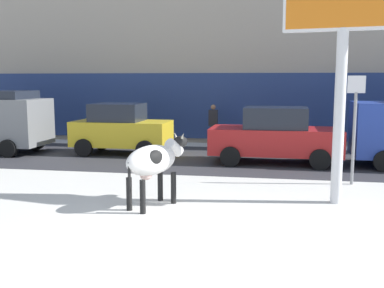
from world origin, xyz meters
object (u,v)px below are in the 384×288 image
Objects in this scene: car_yellow_hatchback at (121,129)px; street_sign at (355,121)px; billboard at (345,3)px; car_red_sedan at (275,136)px; pedestrian_near_billboard at (213,126)px; cow_holstein at (154,161)px.

street_sign reaches higher than car_yellow_hatchback.
car_yellow_hatchback is (-6.89, 5.64, -3.39)m from billboard.
billboard reaches higher than car_yellow_hatchback.
street_sign reaches higher than car_red_sedan.
car_yellow_hatchback is at bearing -144.54° from pedestrian_near_billboard.
billboard reaches higher than car_red_sedan.
street_sign reaches higher than cow_holstein.
billboard is 1.31× the size of car_red_sedan.
pedestrian_near_billboard is at bearing 126.76° from street_sign.
billboard is 1.97× the size of street_sign.
pedestrian_near_billboard reaches higher than cow_holstein.
car_yellow_hatchback is 2.04× the size of pedestrian_near_billboard.
cow_holstein is at bearing -65.69° from car_yellow_hatchback.
car_red_sedan is at bearing -52.40° from pedestrian_near_billboard.
car_yellow_hatchback is at bearing 153.94° from street_sign.
car_red_sedan is at bearing 105.63° from billboard.
car_yellow_hatchback is (-2.98, 6.61, -0.07)m from cow_holstein.
billboard is (3.90, 0.97, 3.31)m from cow_holstein.
cow_holstein is 0.44× the size of car_red_sedan.
cow_holstein is 5.21m from billboard.
car_yellow_hatchback reaches higher than pedestrian_near_billboard.
street_sign is at bearing -54.23° from car_red_sedan.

